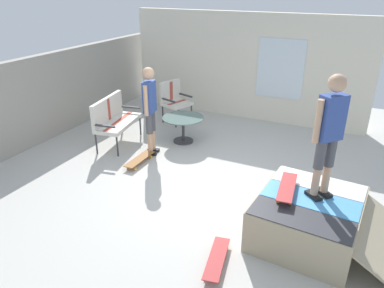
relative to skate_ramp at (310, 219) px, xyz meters
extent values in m
cube|color=beige|center=(0.55, 1.91, -0.36)|extent=(12.00, 12.00, 0.10)
cube|color=#9E998E|center=(0.55, 5.91, 0.61)|extent=(9.00, 0.20, 1.84)
cube|color=silver|center=(4.35, 2.41, 0.99)|extent=(0.20, 6.00, 2.60)
cube|color=silver|center=(4.24, 1.51, 1.04)|extent=(0.03, 1.10, 1.40)
cube|color=tan|center=(0.00, 0.03, -0.01)|extent=(1.58, 1.40, 0.61)
cube|color=#333338|center=(-0.49, 0.07, 0.30)|extent=(0.57, 1.28, 0.01)
cube|color=#4C99D8|center=(0.00, 0.03, 0.30)|extent=(0.57, 1.28, 0.01)
cube|color=silver|center=(0.49, -0.01, 0.30)|extent=(0.57, 1.28, 0.01)
cylinder|color=#B2B2B7|center=(0.05, 0.65, 0.27)|extent=(1.42, 0.16, 0.05)
cylinder|color=#38383D|center=(0.94, 3.90, -0.09)|extent=(0.04, 0.04, 0.44)
cylinder|color=#38383D|center=(2.09, 4.11, -0.09)|extent=(0.04, 0.04, 0.44)
cylinder|color=#38383D|center=(0.85, 4.36, -0.09)|extent=(0.04, 0.04, 0.44)
cylinder|color=#38383D|center=(2.01, 4.57, -0.09)|extent=(0.04, 0.04, 0.44)
cube|color=silver|center=(1.47, 4.23, 0.17)|extent=(1.33, 0.76, 0.08)
cube|color=#B74738|center=(1.47, 4.23, 0.21)|extent=(1.21, 0.31, 0.00)
cube|color=silver|center=(1.43, 4.47, 0.46)|extent=(1.24, 0.30, 0.50)
cube|color=#B74738|center=(1.43, 4.47, 0.46)|extent=(0.11, 0.10, 0.46)
cube|color=#38383D|center=(0.88, 4.13, 0.33)|extent=(0.12, 0.47, 0.04)
cube|color=#38383D|center=(2.07, 4.34, 0.33)|extent=(0.12, 0.47, 0.04)
cylinder|color=#38383D|center=(2.86, 3.60, -0.09)|extent=(0.04, 0.04, 0.44)
cylinder|color=#38383D|center=(3.37, 3.43, -0.09)|extent=(0.04, 0.04, 0.44)
cylinder|color=#38383D|center=(3.00, 4.04, -0.09)|extent=(0.04, 0.04, 0.44)
cylinder|color=#38383D|center=(3.52, 3.88, -0.09)|extent=(0.04, 0.04, 0.44)
cube|color=silver|center=(3.19, 3.74, 0.17)|extent=(0.76, 0.72, 0.08)
cube|color=#B74738|center=(3.19, 3.74, 0.21)|extent=(0.58, 0.28, 0.00)
cube|color=silver|center=(3.26, 3.96, 0.46)|extent=(0.61, 0.27, 0.50)
cube|color=#B74738|center=(3.26, 3.96, 0.46)|extent=(0.12, 0.11, 0.46)
cube|color=#38383D|center=(2.91, 3.83, 0.33)|extent=(0.18, 0.46, 0.04)
cube|color=#38383D|center=(3.46, 3.65, 0.33)|extent=(0.18, 0.46, 0.04)
cylinder|color=#38383D|center=(2.17, 3.04, -0.03)|extent=(0.06, 0.06, 0.55)
cylinder|color=#38383D|center=(2.17, 3.04, -0.29)|extent=(0.44, 0.44, 0.03)
cylinder|color=slate|center=(2.17, 3.04, 0.25)|extent=(0.90, 0.90, 0.02)
cube|color=black|center=(1.29, 3.34, -0.28)|extent=(0.16, 0.26, 0.05)
cylinder|color=tan|center=(1.29, 3.34, -0.05)|extent=(0.10, 0.10, 0.42)
cylinder|color=#4C4C51|center=(1.29, 3.34, 0.37)|extent=(0.13, 0.13, 0.42)
cube|color=black|center=(1.46, 3.38, -0.28)|extent=(0.16, 0.26, 0.05)
cylinder|color=tan|center=(1.46, 3.38, -0.05)|extent=(0.10, 0.10, 0.42)
cylinder|color=#4C4C51|center=(1.46, 3.38, 0.37)|extent=(0.13, 0.13, 0.42)
cube|color=#334C99|center=(1.38, 3.36, 0.89)|extent=(0.35, 0.24, 0.62)
sphere|color=tan|center=(1.38, 3.36, 1.35)|extent=(0.24, 0.24, 0.24)
cylinder|color=tan|center=(1.18, 3.32, 0.87)|extent=(0.08, 0.08, 0.59)
cylinder|color=tan|center=(1.57, 3.40, 0.87)|extent=(0.08, 0.08, 0.59)
cube|color=black|center=(0.19, -0.10, 0.33)|extent=(0.24, 0.25, 0.05)
cylinder|color=tan|center=(0.19, -0.10, 0.55)|extent=(0.10, 0.10, 0.39)
cylinder|color=#4C4C51|center=(0.19, -0.10, 0.94)|extent=(0.13, 0.13, 0.39)
cube|color=black|center=(0.06, 0.01, 0.33)|extent=(0.24, 0.25, 0.05)
cylinder|color=tan|center=(0.06, 0.01, 0.55)|extent=(0.10, 0.10, 0.39)
cylinder|color=#4C4C51|center=(0.06, 0.01, 0.94)|extent=(0.13, 0.13, 0.39)
cube|color=#334C99|center=(0.13, -0.05, 1.42)|extent=(0.36, 0.35, 0.57)
sphere|color=tan|center=(0.13, -0.05, 1.85)|extent=(0.22, 0.22, 0.22)
cylinder|color=tan|center=(0.28, -0.18, 1.40)|extent=(0.08, 0.08, 0.55)
cylinder|color=tan|center=(-0.03, 0.08, 1.40)|extent=(0.08, 0.08, 0.55)
cube|color=brown|center=(0.87, 3.33, -0.21)|extent=(0.80, 0.20, 0.02)
cylinder|color=gold|center=(1.15, 3.26, -0.28)|extent=(0.06, 0.03, 0.06)
cylinder|color=gold|center=(1.15, 3.42, -0.28)|extent=(0.06, 0.03, 0.06)
cylinder|color=gold|center=(0.59, 3.25, -0.28)|extent=(0.06, 0.03, 0.06)
cylinder|color=gold|center=(0.59, 3.41, -0.28)|extent=(0.06, 0.03, 0.06)
cube|color=#B23838|center=(-1.03, 0.93, -0.21)|extent=(0.82, 0.34, 0.02)
cylinder|color=gold|center=(-0.74, 0.91, -0.28)|extent=(0.06, 0.04, 0.06)
cylinder|color=gold|center=(-0.77, 1.06, -0.28)|extent=(0.06, 0.04, 0.06)
cylinder|color=gold|center=(-1.29, 0.80, -0.28)|extent=(0.06, 0.04, 0.06)
cylinder|color=gold|center=(-1.32, 0.96, -0.28)|extent=(0.06, 0.04, 0.06)
cube|color=#B23838|center=(0.01, 0.35, 0.40)|extent=(0.82, 0.28, 0.01)
cylinder|color=gold|center=(0.30, 0.30, 0.34)|extent=(0.06, 0.04, 0.06)
cylinder|color=gold|center=(0.28, 0.46, 0.34)|extent=(0.06, 0.04, 0.06)
cylinder|color=gold|center=(-0.26, 0.25, 0.34)|extent=(0.06, 0.04, 0.06)
cylinder|color=gold|center=(-0.27, 0.41, 0.34)|extent=(0.06, 0.04, 0.06)
camera|label=1|loc=(-4.32, -0.32, 2.93)|focal=33.77mm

